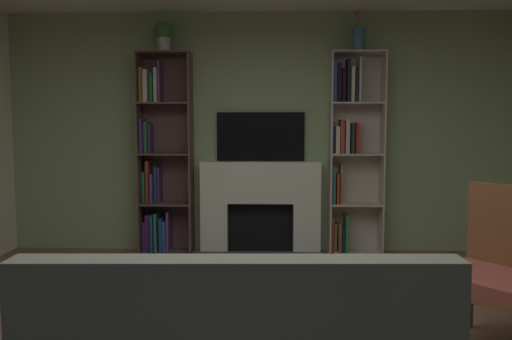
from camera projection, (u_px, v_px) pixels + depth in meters
The scene contains 8 objects.
wall_back_accent at pixel (261, 133), 5.76m from camera, with size 5.81×0.06×2.68m, color #95AE79.
fireplace at pixel (260, 205), 5.69m from camera, with size 1.43×0.53×1.02m.
tv at pixel (261, 136), 5.71m from camera, with size 0.98×0.06×0.54m, color black.
bookshelf_left at pixel (161, 162), 5.68m from camera, with size 0.59×0.32×2.22m.
bookshelf_right at pixel (350, 149), 5.62m from camera, with size 0.59×0.29×2.22m.
potted_plant at pixel (164, 35), 5.52m from camera, with size 0.20×0.20×0.33m.
vase_with_flowers at pixel (358, 39), 5.47m from camera, with size 0.14×0.14×0.43m.
armchair at pixel (503, 268), 3.19m from camera, with size 0.86×0.87×1.04m.
Camera 1 is at (0.11, -2.70, 1.42)m, focal length 35.68 mm.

